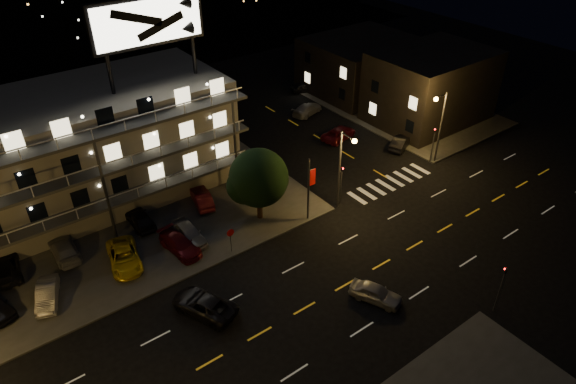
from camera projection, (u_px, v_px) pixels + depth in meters
ground at (325, 297)px, 38.83m from camera, size 140.00×140.00×0.00m
curb_nw at (57, 233)px, 45.12m from camera, size 44.00×24.00×0.15m
curb_ne at (402, 107)px, 67.00m from camera, size 16.00×24.00×0.15m
motel at (75, 150)px, 46.78m from camera, size 28.00×13.80×18.10m
side_bldg_front at (430, 87)px, 62.01m from camera, size 14.06×10.00×8.50m
side_bldg_back at (361, 65)px, 70.41m from camera, size 14.06×12.00×7.00m
streetlight_nc at (343, 163)px, 45.57m from camera, size 0.44×1.92×8.00m
streetlight_ne at (440, 121)px, 52.59m from camera, size 1.92×0.44×8.00m
signal_nw at (341, 181)px, 47.52m from camera, size 0.20×0.27×4.60m
signal_sw at (502, 285)px, 36.23m from camera, size 0.20×0.27×4.60m
signal_ne at (433, 141)px, 53.99m from camera, size 0.27×0.20×4.60m
banner_north at (309, 188)px, 45.03m from camera, size 0.83×0.16×6.40m
stop_sign at (231, 237)px, 42.08m from camera, size 0.91×0.11×2.61m
tree at (258, 179)px, 44.68m from camera, size 5.45×5.25×6.87m
lot_car_1 at (47, 294)px, 37.90m from camera, size 2.66×4.20×1.31m
lot_car_2 at (124, 257)px, 41.33m from camera, size 3.35×5.42×1.40m
lot_car_3 at (180, 244)px, 42.70m from camera, size 2.41×4.72×1.31m
lot_car_4 at (189, 233)px, 43.78m from camera, size 1.77×4.35×1.48m
lot_car_6 at (4, 267)px, 40.33m from camera, size 2.88×5.22×1.38m
lot_car_7 at (64, 249)px, 42.18m from camera, size 2.04×4.74×1.36m
lot_car_8 at (139, 218)px, 45.61m from camera, size 1.85×4.38×1.48m
lot_car_9 at (202, 198)px, 48.30m from camera, size 2.40×4.43×1.38m
side_car_0 at (401, 142)px, 57.77m from camera, size 4.45×2.96×1.39m
side_car_1 at (339, 134)px, 59.57m from camera, size 5.07×3.15×1.31m
side_car_2 at (307, 109)px, 65.08m from camera, size 5.09×3.22×1.37m
side_car_3 at (304, 88)px, 71.02m from camera, size 3.99×2.65×1.26m
road_car_east at (376, 293)px, 38.19m from camera, size 3.08×4.25×1.34m
road_car_west at (204, 304)px, 37.21m from camera, size 4.10×5.55×1.40m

